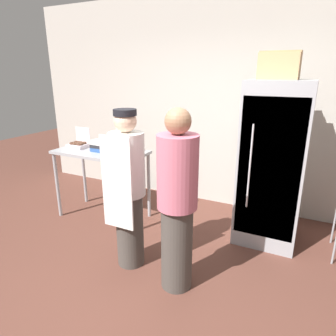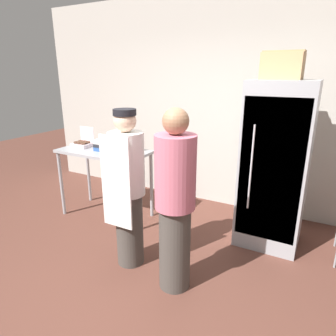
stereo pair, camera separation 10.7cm
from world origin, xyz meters
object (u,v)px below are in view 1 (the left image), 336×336
donut_box (79,144)px  binder_stack (105,146)px  cardboard_storage_box (280,66)px  blender_pitcher (124,143)px  refrigerator (272,165)px  person_baker (128,189)px  person_customer (177,202)px

donut_box → binder_stack: bearing=-0.6°
cardboard_storage_box → blender_pitcher: bearing=-166.4°
refrigerator → blender_pitcher: (-1.75, -0.34, 0.15)m
person_baker → person_customer: (0.57, -0.10, 0.01)m
donut_box → person_baker: size_ratio=0.16×
donut_box → binder_stack: (0.45, -0.00, 0.03)m
cardboard_storage_box → person_customer: bearing=-113.3°
refrigerator → donut_box: size_ratio=7.04×
donut_box → cardboard_storage_box: 2.67m
refrigerator → blender_pitcher: bearing=-169.0°
cardboard_storage_box → person_customer: (-0.56, -1.31, -1.13)m
person_customer → binder_stack: bearing=148.8°
refrigerator → donut_box: (-2.48, -0.37, 0.06)m
blender_pitcher → person_baker: (0.57, -0.79, -0.24)m
blender_pitcher → person_customer: (1.14, -0.89, -0.22)m
binder_stack → person_baker: 1.16m
refrigerator → person_baker: 1.64m
cardboard_storage_box → person_customer: 1.82m
cardboard_storage_box → donut_box: bearing=-169.8°
blender_pitcher → binder_stack: 0.29m
binder_stack → person_customer: size_ratio=0.19×
blender_pitcher → person_baker: 1.00m
binder_stack → cardboard_storage_box: size_ratio=0.78×
person_baker → refrigerator: bearing=43.7°
blender_pitcher → person_customer: bearing=-38.0°
blender_pitcher → cardboard_storage_box: size_ratio=0.72×
binder_stack → cardboard_storage_box: 2.26m
donut_box → person_baker: bearing=-30.6°
refrigerator → binder_stack: size_ratio=5.77×
donut_box → refrigerator: bearing=8.4°
blender_pitcher → person_customer: size_ratio=0.18×
blender_pitcher → binder_stack: (-0.28, -0.03, -0.06)m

